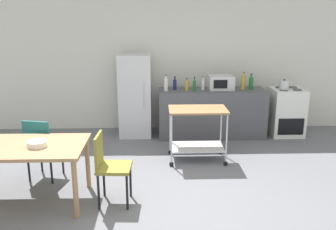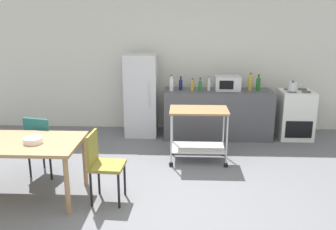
{
  "view_description": "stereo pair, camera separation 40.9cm",
  "coord_description": "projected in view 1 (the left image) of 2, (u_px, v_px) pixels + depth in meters",
  "views": [
    {
      "loc": [
        -0.16,
        -4.14,
        2.26
      ],
      "look_at": [
        0.02,
        1.2,
        0.8
      ],
      "focal_mm": 39.36,
      "sensor_mm": 36.0,
      "label": 1
    },
    {
      "loc": [
        0.25,
        -4.14,
        2.26
      ],
      "look_at": [
        0.02,
        1.2,
        0.8
      ],
      "focal_mm": 39.36,
      "sensor_mm": 36.0,
      "label": 2
    }
  ],
  "objects": [
    {
      "name": "ground_plane",
      "position": [
        169.0,
        202.0,
        4.59
      ],
      "size": [
        12.0,
        12.0,
        0.0
      ],
      "primitive_type": "plane",
      "color": "slate"
    },
    {
      "name": "back_wall",
      "position": [
        163.0,
        57.0,
        7.3
      ],
      "size": [
        8.4,
        0.12,
        2.9
      ],
      "primitive_type": "cube",
      "color": "silver",
      "rests_on": "ground_plane"
    },
    {
      "name": "kitchen_counter",
      "position": [
        211.0,
        113.0,
        7.01
      ],
      "size": [
        2.0,
        0.64,
        0.9
      ],
      "primitive_type": "cube",
      "color": "#4C4C51",
      "rests_on": "ground_plane"
    },
    {
      "name": "dining_table",
      "position": [
        23.0,
        152.0,
        4.42
      ],
      "size": [
        1.5,
        0.9,
        0.75
      ],
      "color": "#A37A51",
      "rests_on": "ground_plane"
    },
    {
      "name": "chair_olive",
      "position": [
        109.0,
        164.0,
        4.45
      ],
      "size": [
        0.42,
        0.42,
        0.89
      ],
      "rotation": [
        0.0,
        0.0,
        1.52
      ],
      "color": "olive",
      "rests_on": "ground_plane"
    },
    {
      "name": "chair_teal",
      "position": [
        42.0,
        145.0,
        5.1
      ],
      "size": [
        0.48,
        0.48,
        0.89
      ],
      "rotation": [
        0.0,
        0.0,
        2.92
      ],
      "color": "#1E666B",
      "rests_on": "ground_plane"
    },
    {
      "name": "stove_oven",
      "position": [
        286.0,
        112.0,
        7.07
      ],
      "size": [
        0.6,
        0.61,
        0.92
      ],
      "color": "white",
      "rests_on": "ground_plane"
    },
    {
      "name": "refrigerator",
      "position": [
        135.0,
        96.0,
        6.97
      ],
      "size": [
        0.6,
        0.63,
        1.55
      ],
      "color": "silver",
      "rests_on": "ground_plane"
    },
    {
      "name": "kitchen_cart",
      "position": [
        197.0,
        126.0,
        5.78
      ],
      "size": [
        0.91,
        0.57,
        0.85
      ],
      "color": "olive",
      "rests_on": "ground_plane"
    },
    {
      "name": "bottle_olive_oil",
      "position": [
        166.0,
        84.0,
        6.76
      ],
      "size": [
        0.08,
        0.08,
        0.3
      ],
      "color": "silver",
      "rests_on": "kitchen_counter"
    },
    {
      "name": "bottle_sesame_oil",
      "position": [
        175.0,
        84.0,
        6.87
      ],
      "size": [
        0.07,
        0.07,
        0.25
      ],
      "color": "navy",
      "rests_on": "kitchen_counter"
    },
    {
      "name": "bottle_soy_sauce",
      "position": [
        187.0,
        86.0,
        6.82
      ],
      "size": [
        0.07,
        0.07,
        0.23
      ],
      "color": "gold",
      "rests_on": "kitchen_counter"
    },
    {
      "name": "bottle_hot_sauce",
      "position": [
        194.0,
        86.0,
        6.76
      ],
      "size": [
        0.06,
        0.06,
        0.26
      ],
      "color": "#1E6628",
      "rests_on": "kitchen_counter"
    },
    {
      "name": "bottle_vinegar",
      "position": [
        203.0,
        84.0,
        6.85
      ],
      "size": [
        0.06,
        0.06,
        0.26
      ],
      "color": "silver",
      "rests_on": "kitchen_counter"
    },
    {
      "name": "microwave",
      "position": [
        221.0,
        82.0,
        6.9
      ],
      "size": [
        0.46,
        0.35,
        0.26
      ],
      "color": "silver",
      "rests_on": "kitchen_counter"
    },
    {
      "name": "bottle_soda",
      "position": [
        243.0,
        82.0,
        6.9
      ],
      "size": [
        0.08,
        0.08,
        0.33
      ],
      "color": "gold",
      "rests_on": "kitchen_counter"
    },
    {
      "name": "bottle_wine",
      "position": [
        251.0,
        83.0,
        6.89
      ],
      "size": [
        0.08,
        0.08,
        0.3
      ],
      "color": "#1E6628",
      "rests_on": "kitchen_counter"
    },
    {
      "name": "fruit_bowl",
      "position": [
        37.0,
        144.0,
        4.35
      ],
      "size": [
        0.23,
        0.23,
        0.07
      ],
      "primitive_type": "cylinder",
      "color": "white",
      "rests_on": "dining_table"
    },
    {
      "name": "kettle",
      "position": [
        284.0,
        85.0,
        6.83
      ],
      "size": [
        0.24,
        0.17,
        0.19
      ],
      "color": "silver",
      "rests_on": "stove_oven"
    }
  ]
}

